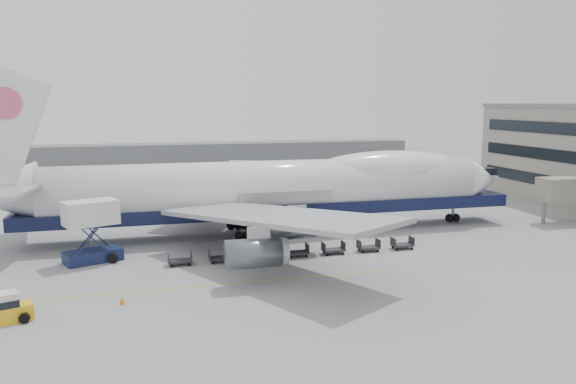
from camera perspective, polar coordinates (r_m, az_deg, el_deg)
name	(u,v)px	position (r m, az deg, el deg)	size (l,w,h in m)	color
ground	(297,259)	(57.49, 0.97, -6.84)	(260.00, 260.00, 0.00)	gray
apron_line	(316,277)	(52.00, 2.81, -8.59)	(60.00, 0.15, 0.01)	gold
hangar	(163,160)	(123.85, -12.55, 3.20)	(110.00, 8.00, 7.00)	slate
airliner	(275,187)	(67.81, -1.29, 0.48)	(67.00, 55.30, 19.98)	white
catering_truck	(91,228)	(59.14, -19.34, -3.46)	(6.03, 5.08, 6.20)	#172147
baggage_tug	(7,309)	(46.34, -26.61, -10.54)	(3.39, 2.52, 2.21)	yellow
traffic_cone	(122,300)	(47.04, -16.53, -10.52)	(0.44, 0.44, 0.64)	#FF660D
dolly_0	(180,260)	(56.29, -10.91, -6.80)	(2.30, 1.35, 1.30)	#2D2D30
dolly_1	(220,257)	(56.68, -6.88, -6.59)	(2.30, 1.35, 1.30)	#2D2D30
dolly_2	(259,254)	(57.35, -2.92, -6.35)	(2.30, 1.35, 1.30)	#2D2D30
dolly_3	(297,252)	(58.28, 0.92, -6.08)	(2.30, 1.35, 1.30)	#2D2D30
dolly_4	(333,249)	(59.46, 4.62, -5.80)	(2.30, 1.35, 1.30)	#2D2D30
dolly_5	(368,247)	(60.87, 8.17, -5.51)	(2.30, 1.35, 1.30)	#2D2D30
dolly_6	(402,244)	(62.51, 11.53, -5.22)	(2.30, 1.35, 1.30)	#2D2D30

